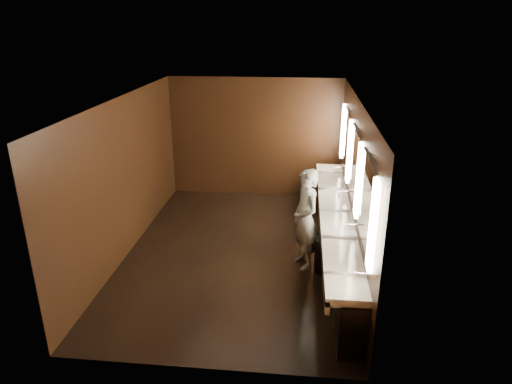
% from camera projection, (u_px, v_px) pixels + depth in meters
% --- Properties ---
extents(floor, '(6.00, 6.00, 0.00)m').
position_uv_depth(floor, '(238.00, 252.00, 8.41)').
color(floor, black).
rests_on(floor, ground).
extents(ceiling, '(4.00, 6.00, 0.02)m').
position_uv_depth(ceiling, '(236.00, 100.00, 7.40)').
color(ceiling, '#2D2D2B').
rests_on(ceiling, wall_back).
extents(wall_back, '(4.00, 0.02, 2.80)m').
position_uv_depth(wall_back, '(255.00, 138.00, 10.69)').
color(wall_back, black).
rests_on(wall_back, floor).
extents(wall_front, '(4.00, 0.02, 2.80)m').
position_uv_depth(wall_front, '(199.00, 270.00, 5.12)').
color(wall_front, black).
rests_on(wall_front, floor).
extents(wall_left, '(0.02, 6.00, 2.80)m').
position_uv_depth(wall_left, '(126.00, 177.00, 8.10)').
color(wall_left, black).
rests_on(wall_left, floor).
extents(wall_right, '(0.02, 6.00, 2.80)m').
position_uv_depth(wall_right, '(354.00, 185.00, 7.71)').
color(wall_right, black).
rests_on(wall_right, floor).
extents(sink_counter, '(0.55, 5.40, 1.01)m').
position_uv_depth(sink_counter, '(338.00, 232.00, 8.06)').
color(sink_counter, black).
rests_on(sink_counter, floor).
extents(mirror_band, '(0.06, 5.03, 1.15)m').
position_uv_depth(mirror_band, '(354.00, 165.00, 7.59)').
color(mirror_band, '#FFE3BE').
rests_on(mirror_band, wall_right).
extents(person, '(0.63, 0.75, 1.75)m').
position_uv_depth(person, '(306.00, 219.00, 7.66)').
color(person, '#8FACD5').
rests_on(person, floor).
extents(trash_bin, '(0.50, 0.50, 0.60)m').
position_uv_depth(trash_bin, '(326.00, 255.00, 7.69)').
color(trash_bin, black).
rests_on(trash_bin, floor).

